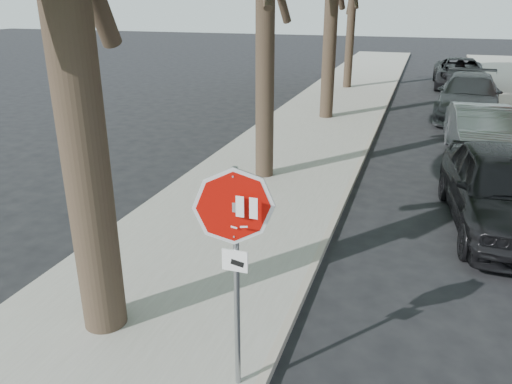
# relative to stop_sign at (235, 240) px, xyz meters

# --- Properties ---
(sidewalk_left) EXTENTS (4.00, 55.00, 0.12)m
(sidewalk_left) POSITION_rel_stop_sign_xyz_m (-1.80, 12.03, -1.89)
(sidewalk_left) COLOR gray
(sidewalk_left) RESTS_ON ground
(curb_left) EXTENTS (0.12, 55.00, 0.13)m
(curb_left) POSITION_rel_stop_sign_xyz_m (0.25, 12.03, -1.88)
(curb_left) COLOR #9E9384
(curb_left) RESTS_ON ground
(stop_sign) EXTENTS (0.76, 0.34, 2.61)m
(stop_sign) POSITION_rel_stop_sign_xyz_m (0.00, 0.00, 0.00)
(stop_sign) COLOR gray
(stop_sign) RESTS_ON sidewalk_left
(car_a) EXTENTS (2.38, 4.89, 1.61)m
(car_a) POSITION_rel_stop_sign_xyz_m (3.30, 5.80, -1.15)
(car_a) COLOR black
(car_a) RESTS_ON ground
(car_b) EXTENTS (1.84, 4.46, 1.44)m
(car_b) POSITION_rel_stop_sign_xyz_m (3.30, 10.63, -1.23)
(car_b) COLOR gray
(car_b) RESTS_ON ground
(car_c) EXTENTS (2.65, 5.62, 1.59)m
(car_c) POSITION_rel_stop_sign_xyz_m (3.30, 16.21, -1.16)
(car_c) COLOR #47484C
(car_c) RESTS_ON ground
(car_d) EXTENTS (2.50, 5.26, 1.45)m
(car_d) POSITION_rel_stop_sign_xyz_m (3.30, 23.36, -1.22)
(car_d) COLOR black
(car_d) RESTS_ON ground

